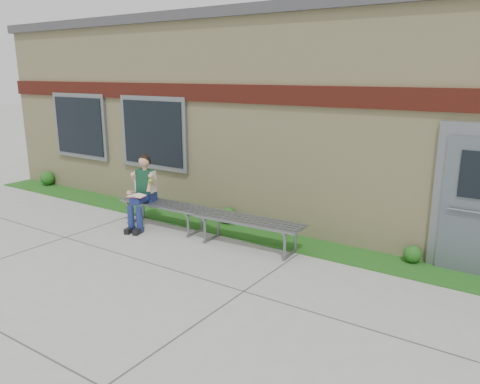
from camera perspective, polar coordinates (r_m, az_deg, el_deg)
The scene contains 9 objects.
ground at distance 6.94m, azimuth -8.93°, elevation -11.39°, with size 80.00×80.00×0.00m, color #9E9E99.
grass_strip at distance 8.85m, azimuth 2.53°, elevation -5.34°, with size 16.00×0.80×0.02m, color #1F4B14.
school_building at distance 11.41m, azimuth 11.65°, elevation 9.60°, with size 16.20×6.22×4.20m.
bench_left at distance 9.37m, azimuth -9.23°, elevation -2.01°, with size 1.92×0.59×0.50m.
bench_right at distance 8.18m, azimuth 1.13°, elevation -4.13°, with size 2.01×0.66×0.51m.
girl at distance 9.37m, azimuth -11.81°, elevation 0.24°, with size 0.59×0.89×1.44m.
shrub_west at distance 13.74m, azimuth -22.42°, elevation 1.57°, with size 0.38×0.38×0.38m, color #1F4B14.
shrub_mid at distance 9.48m, azimuth -1.49°, elevation -2.86°, with size 0.33×0.33×0.33m, color #1F4B14.
shrub_east at distance 8.07m, azimuth 20.30°, elevation -7.10°, with size 0.28×0.28×0.28m, color #1F4B14.
Camera 1 is at (4.30, -4.54, 2.99)m, focal length 35.00 mm.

